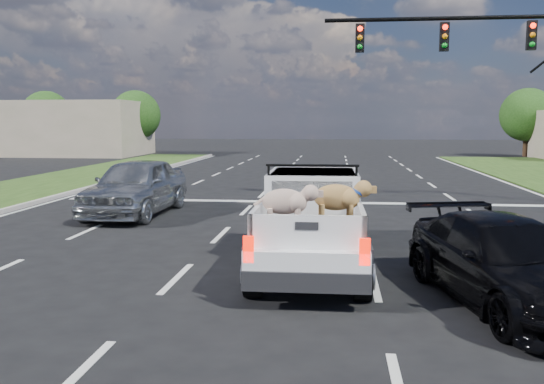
% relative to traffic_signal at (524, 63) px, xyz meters
% --- Properties ---
extents(ground, '(160.00, 160.00, 0.00)m').
position_rel_traffic_signal_xyz_m(ground, '(-7.20, -10.50, -4.73)').
color(ground, black).
rests_on(ground, ground).
extents(road_markings, '(17.75, 60.00, 0.01)m').
position_rel_traffic_signal_xyz_m(road_markings, '(-7.20, -3.94, -4.72)').
color(road_markings, silver).
rests_on(road_markings, ground).
extents(traffic_signal, '(9.11, 0.31, 7.00)m').
position_rel_traffic_signal_xyz_m(traffic_signal, '(0.00, 0.00, 0.00)').
color(traffic_signal, black).
rests_on(traffic_signal, ground).
extents(building_left, '(10.00, 8.00, 4.40)m').
position_rel_traffic_signal_xyz_m(building_left, '(-27.20, 25.50, -2.53)').
color(building_left, tan).
rests_on(building_left, ground).
extents(tree_far_b, '(4.20, 4.20, 5.40)m').
position_rel_traffic_signal_xyz_m(tree_far_b, '(-31.20, 27.50, -1.44)').
color(tree_far_b, '#332114').
rests_on(tree_far_b, ground).
extents(tree_far_c, '(4.20, 4.20, 5.40)m').
position_rel_traffic_signal_xyz_m(tree_far_c, '(-23.20, 27.50, -1.44)').
color(tree_far_c, '#332114').
rests_on(tree_far_c, ground).
extents(tree_far_d, '(4.20, 4.20, 5.40)m').
position_rel_traffic_signal_xyz_m(tree_far_d, '(8.80, 27.50, -1.44)').
color(tree_far_d, '#332114').
rests_on(tree_far_d, ground).
extents(pickup_truck, '(2.11, 5.31, 1.98)m').
position_rel_traffic_signal_xyz_m(pickup_truck, '(-6.58, -9.31, -3.80)').
color(pickup_truck, black).
rests_on(pickup_truck, ground).
extents(silver_sedan, '(2.18, 5.08, 1.71)m').
position_rel_traffic_signal_xyz_m(silver_sedan, '(-12.12, -3.64, -3.87)').
color(silver_sedan, '#ABAEB3').
rests_on(silver_sedan, ground).
extents(black_coupe, '(2.87, 4.88, 1.33)m').
position_rel_traffic_signal_xyz_m(black_coupe, '(-3.53, -11.34, -4.06)').
color(black_coupe, black).
rests_on(black_coupe, ground).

